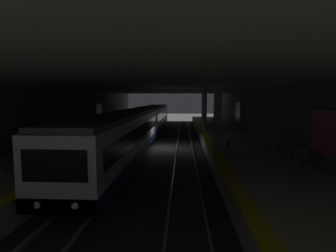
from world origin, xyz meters
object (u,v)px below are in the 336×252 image
(bench_left_mid, at_px, (275,142))
(person_waiting_near, at_px, (101,121))
(bench_left_far, at_px, (240,126))
(bench_right_mid, at_px, (30,143))
(pillar_far, at_px, (204,111))
(metro_train, at_px, (143,123))
(bench_right_far, at_px, (94,125))
(suitcase_rolling, at_px, (82,134))
(backpack_on_floor, at_px, (229,144))
(bench_left_near, at_px, (299,154))
(person_walking_mid, at_px, (214,120))
(pillar_near, at_px, (218,118))

(bench_left_mid, height_order, person_waiting_near, person_waiting_near)
(bench_left_mid, height_order, bench_left_far, same)
(bench_right_mid, distance_m, person_waiting_near, 14.68)
(pillar_far, height_order, metro_train, pillar_far)
(metro_train, height_order, bench_right_far, metro_train)
(bench_right_far, bearing_deg, suitcase_rolling, -170.50)
(pillar_far, relative_size, metro_train, 0.11)
(backpack_on_floor, bearing_deg, bench_left_far, -16.32)
(bench_left_near, bearing_deg, bench_left_far, 0.00)
(pillar_far, relative_size, person_waiting_near, 2.92)
(bench_right_mid, xyz_separation_m, person_walking_mid, (16.59, -14.57, 0.42))
(pillar_near, distance_m, suitcase_rolling, 13.50)
(person_walking_mid, height_order, backpack_on_floor, person_walking_mid)
(person_waiting_near, bearing_deg, person_walking_mid, -82.18)
(pillar_near, distance_m, person_walking_mid, 16.53)
(bench_left_near, height_order, bench_right_far, same)
(metro_train, xyz_separation_m, backpack_on_floor, (-8.19, -7.69, -0.78))
(person_waiting_near, relative_size, suitcase_rolling, 1.76)
(bench_left_near, distance_m, suitcase_rolling, 18.40)
(pillar_near, bearing_deg, person_walking_mid, -5.86)
(bench_left_near, height_order, person_walking_mid, person_walking_mid)
(person_walking_mid, bearing_deg, backpack_on_floor, 177.79)
(suitcase_rolling, bearing_deg, backpack_on_floor, -107.93)
(pillar_near, xyz_separation_m, person_walking_mid, (16.39, -1.68, -1.33))
(bench_left_mid, height_order, backpack_on_floor, bench_left_mid)
(pillar_near, relative_size, bench_right_mid, 2.68)
(metro_train, distance_m, bench_right_far, 6.95)
(metro_train, height_order, bench_left_mid, metro_train)
(pillar_near, relative_size, bench_right_far, 2.68)
(bench_left_far, bearing_deg, metro_train, 101.71)
(bench_left_mid, bearing_deg, bench_left_near, 180.00)
(person_walking_mid, bearing_deg, bench_left_near, -172.59)
(person_waiting_near, xyz_separation_m, suitcase_rolling, (-8.09, -0.62, -0.54))
(pillar_near, height_order, bench_left_near, pillar_near)
(suitcase_rolling, xyz_separation_m, backpack_on_floor, (-4.17, -12.88, -0.09))
(bench_right_mid, xyz_separation_m, suitcase_rolling, (6.57, -1.14, -0.23))
(pillar_far, distance_m, person_walking_mid, 5.29)
(bench_left_far, height_order, person_walking_mid, person_walking_mid)
(bench_left_mid, height_order, bench_right_mid, same)
(bench_right_mid, height_order, person_walking_mid, person_walking_mid)
(bench_left_near, distance_m, backpack_on_floor, 5.91)
(bench_left_far, distance_m, backpack_on_floor, 10.86)
(bench_left_near, xyz_separation_m, person_walking_mid, (19.23, 2.50, 0.42))
(bench_left_far, distance_m, bench_right_far, 17.08)
(metro_train, height_order, backpack_on_floor, metro_train)
(pillar_far, distance_m, bench_left_far, 4.66)
(pillar_near, height_order, bench_right_mid, pillar_near)
(bench_left_near, relative_size, person_waiting_near, 1.09)
(bench_right_mid, distance_m, bench_right_far, 13.41)
(bench_left_far, bearing_deg, pillar_near, 161.65)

